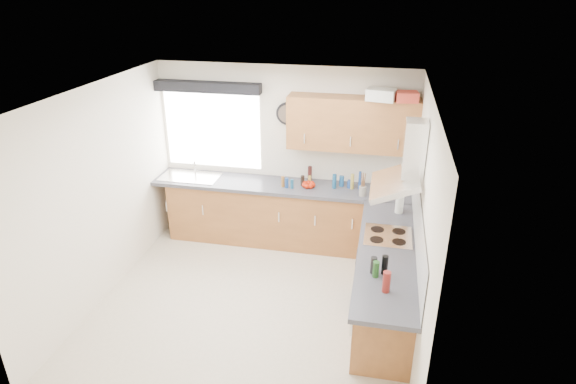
% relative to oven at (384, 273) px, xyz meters
% --- Properties ---
extents(ground_plane, '(3.60, 3.60, 0.00)m').
position_rel_oven_xyz_m(ground_plane, '(-1.50, -0.30, -0.42)').
color(ground_plane, beige).
extents(ceiling, '(3.60, 3.60, 0.02)m').
position_rel_oven_xyz_m(ceiling, '(-1.50, -0.30, 2.08)').
color(ceiling, white).
rests_on(ceiling, wall_back).
extents(wall_back, '(3.60, 0.02, 2.50)m').
position_rel_oven_xyz_m(wall_back, '(-1.50, 1.50, 0.82)').
color(wall_back, silver).
rests_on(wall_back, ground_plane).
extents(wall_front, '(3.60, 0.02, 2.50)m').
position_rel_oven_xyz_m(wall_front, '(-1.50, -2.10, 0.82)').
color(wall_front, silver).
rests_on(wall_front, ground_plane).
extents(wall_left, '(0.02, 3.60, 2.50)m').
position_rel_oven_xyz_m(wall_left, '(-3.30, -0.30, 0.82)').
color(wall_left, silver).
rests_on(wall_left, ground_plane).
extents(wall_right, '(0.02, 3.60, 2.50)m').
position_rel_oven_xyz_m(wall_right, '(0.30, -0.30, 0.82)').
color(wall_right, silver).
rests_on(wall_right, ground_plane).
extents(window, '(1.40, 0.02, 1.10)m').
position_rel_oven_xyz_m(window, '(-2.55, 1.49, 1.12)').
color(window, silver).
rests_on(window, wall_back).
extents(window_blind, '(1.50, 0.18, 0.14)m').
position_rel_oven_xyz_m(window_blind, '(-2.55, 1.40, 1.76)').
color(window_blind, black).
rests_on(window_blind, wall_back).
extents(splashback, '(0.01, 3.00, 0.54)m').
position_rel_oven_xyz_m(splashback, '(0.29, 0.00, 0.75)').
color(splashback, white).
rests_on(splashback, wall_right).
extents(base_cab_back, '(3.00, 0.58, 0.86)m').
position_rel_oven_xyz_m(base_cab_back, '(-1.60, 1.21, 0.01)').
color(base_cab_back, brown).
rests_on(base_cab_back, ground_plane).
extents(base_cab_corner, '(0.60, 0.60, 0.86)m').
position_rel_oven_xyz_m(base_cab_corner, '(0.00, 1.20, 0.01)').
color(base_cab_corner, brown).
rests_on(base_cab_corner, ground_plane).
extents(base_cab_right, '(0.58, 2.10, 0.86)m').
position_rel_oven_xyz_m(base_cab_right, '(0.01, -0.15, 0.01)').
color(base_cab_right, brown).
rests_on(base_cab_right, ground_plane).
extents(worktop_back, '(3.60, 0.62, 0.05)m').
position_rel_oven_xyz_m(worktop_back, '(-1.50, 1.20, 0.46)').
color(worktop_back, '#333339').
rests_on(worktop_back, base_cab_back).
extents(worktop_right, '(0.62, 2.42, 0.05)m').
position_rel_oven_xyz_m(worktop_right, '(0.00, -0.30, 0.46)').
color(worktop_right, '#333339').
rests_on(worktop_right, base_cab_right).
extents(sink, '(0.84, 0.46, 0.10)m').
position_rel_oven_xyz_m(sink, '(-2.83, 1.20, 0.52)').
color(sink, silver).
rests_on(sink, worktop_back).
extents(oven, '(0.56, 0.58, 0.85)m').
position_rel_oven_xyz_m(oven, '(0.00, 0.00, 0.00)').
color(oven, black).
rests_on(oven, ground_plane).
extents(hob_plate, '(0.52, 0.52, 0.01)m').
position_rel_oven_xyz_m(hob_plate, '(0.00, 0.00, 0.49)').
color(hob_plate, silver).
rests_on(hob_plate, worktop_right).
extents(extractor_hood, '(0.52, 0.78, 0.66)m').
position_rel_oven_xyz_m(extractor_hood, '(0.10, -0.00, 1.34)').
color(extractor_hood, silver).
rests_on(extractor_hood, wall_right).
extents(upper_cabinets, '(1.70, 0.35, 0.70)m').
position_rel_oven_xyz_m(upper_cabinets, '(-0.55, 1.32, 1.38)').
color(upper_cabinets, brown).
rests_on(upper_cabinets, wall_back).
extents(washing_machine, '(0.59, 0.57, 0.79)m').
position_rel_oven_xyz_m(washing_machine, '(-2.50, 1.22, -0.03)').
color(washing_machine, silver).
rests_on(washing_machine, ground_plane).
extents(wall_clock, '(0.31, 0.04, 0.31)m').
position_rel_oven_xyz_m(wall_clock, '(-1.45, 1.46, 1.42)').
color(wall_clock, black).
rests_on(wall_clock, wall_back).
extents(casserole, '(0.39, 0.31, 0.14)m').
position_rel_oven_xyz_m(casserole, '(-0.21, 1.22, 1.80)').
color(casserole, silver).
rests_on(casserole, upper_cabinets).
extents(storage_box, '(0.29, 0.25, 0.12)m').
position_rel_oven_xyz_m(storage_box, '(0.10, 1.22, 1.79)').
color(storage_box, '#BD392A').
rests_on(storage_box, upper_cabinets).
extents(utensil_pot, '(0.11, 0.11, 0.13)m').
position_rel_oven_xyz_m(utensil_pot, '(-0.35, 1.05, 0.55)').
color(utensil_pot, slate).
rests_on(utensil_pot, worktop_back).
extents(kitchen_roll, '(0.10, 0.10, 0.21)m').
position_rel_oven_xyz_m(kitchen_roll, '(0.12, 0.64, 0.59)').
color(kitchen_roll, silver).
rests_on(kitchen_roll, worktop_right).
extents(tomato_cluster, '(0.20, 0.20, 0.07)m').
position_rel_oven_xyz_m(tomato_cluster, '(-1.09, 1.18, 0.52)').
color(tomato_cluster, '#AE1C06').
rests_on(tomato_cluster, worktop_back).
extents(jar_0, '(0.04, 0.04, 0.25)m').
position_rel_oven_xyz_m(jar_0, '(-0.40, 1.26, 0.61)').
color(jar_0, navy).
rests_on(jar_0, worktop_back).
extents(jar_1, '(0.06, 0.06, 0.20)m').
position_rel_oven_xyz_m(jar_1, '(-0.74, 1.22, 0.58)').
color(jar_1, navy).
rests_on(jar_1, worktop_back).
extents(jar_2, '(0.07, 0.07, 0.15)m').
position_rel_oven_xyz_m(jar_2, '(-0.65, 1.31, 0.56)').
color(jar_2, '#1C538A').
rests_on(jar_2, worktop_back).
extents(jar_3, '(0.06, 0.06, 0.14)m').
position_rel_oven_xyz_m(jar_3, '(-1.18, 1.22, 0.56)').
color(jar_3, black).
rests_on(jar_3, worktop_back).
extents(jar_4, '(0.07, 0.07, 0.11)m').
position_rel_oven_xyz_m(jar_4, '(-0.54, 1.28, 0.54)').
color(jar_4, navy).
rests_on(jar_4, worktop_back).
extents(jar_5, '(0.05, 0.05, 0.14)m').
position_rel_oven_xyz_m(jar_5, '(-1.38, 1.10, 0.56)').
color(jar_5, navy).
rests_on(jar_5, worktop_back).
extents(jar_6, '(0.05, 0.05, 0.22)m').
position_rel_oven_xyz_m(jar_6, '(-0.50, 1.24, 0.59)').
color(jar_6, olive).
rests_on(jar_6, worktop_back).
extents(jar_7, '(0.05, 0.05, 0.15)m').
position_rel_oven_xyz_m(jar_7, '(-1.44, 1.13, 0.56)').
color(jar_7, brown).
rests_on(jar_7, worktop_back).
extents(jar_8, '(0.06, 0.06, 0.23)m').
position_rel_oven_xyz_m(jar_8, '(-1.11, 1.38, 0.60)').
color(jar_8, '#381514').
rests_on(jar_8, worktop_back).
extents(jar_9, '(0.04, 0.04, 0.13)m').
position_rel_oven_xyz_m(jar_9, '(-1.09, 1.28, 0.55)').
color(jar_9, olive).
rests_on(jar_9, worktop_back).
extents(jar_10, '(0.04, 0.04, 0.13)m').
position_rel_oven_xyz_m(jar_10, '(-1.31, 1.10, 0.55)').
color(jar_10, navy).
rests_on(jar_10, worktop_back).
extents(bottle_0, '(0.06, 0.06, 0.20)m').
position_rel_oven_xyz_m(bottle_0, '(-0.03, -0.75, 0.58)').
color(bottle_0, black).
rests_on(bottle_0, worktop_right).
extents(bottle_1, '(0.07, 0.07, 0.21)m').
position_rel_oven_xyz_m(bottle_1, '(-0.01, -1.04, 0.59)').
color(bottle_1, maroon).
rests_on(bottle_1, worktop_right).
extents(bottle_2, '(0.06, 0.06, 0.17)m').
position_rel_oven_xyz_m(bottle_2, '(-0.13, -0.76, 0.57)').
color(bottle_2, black).
rests_on(bottle_2, worktop_right).
extents(bottle_3, '(0.06, 0.06, 0.17)m').
position_rel_oven_xyz_m(bottle_3, '(-0.11, -0.82, 0.57)').
color(bottle_3, '#1C4518').
rests_on(bottle_3, worktop_right).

